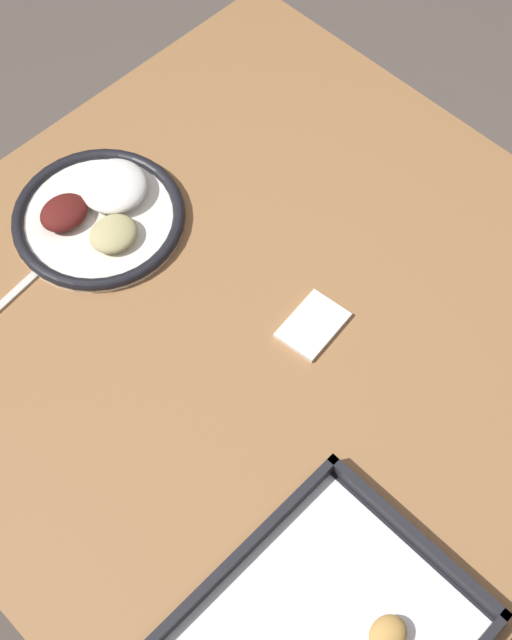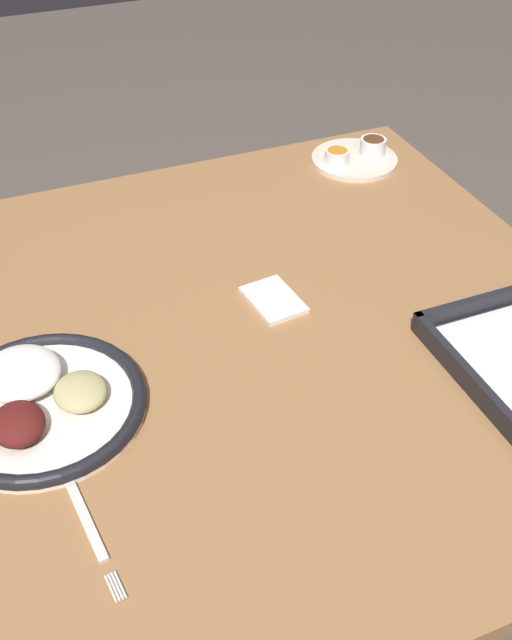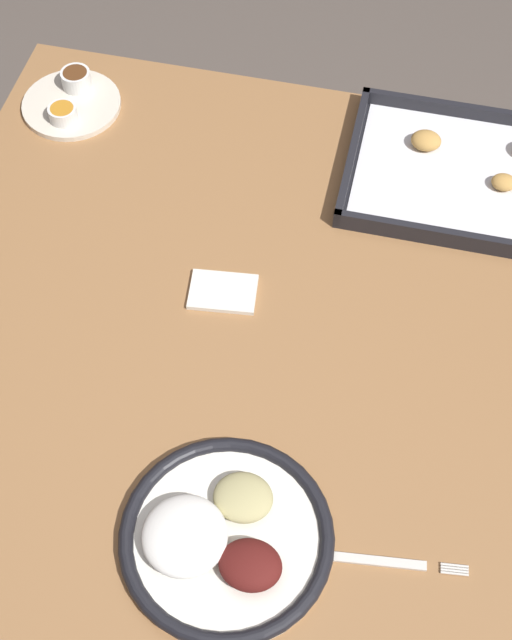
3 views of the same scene
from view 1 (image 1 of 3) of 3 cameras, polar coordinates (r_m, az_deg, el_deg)
name	(u,v)px [view 1 (image 1 of 3)]	position (r m, az deg, el deg)	size (l,w,h in m)	color
ground_plane	(261,490)	(2.00, 0.30, -10.82)	(8.00, 8.00, 0.00)	#564C44
dining_table	(263,355)	(1.42, 0.42, -2.27)	(1.06, 1.07, 0.73)	olive
dinner_plate	(100,214)	(1.45, -9.97, 6.72)	(0.28, 0.28, 0.05)	white
fork	(11,296)	(1.40, -15.42, 1.47)	(0.22, 0.04, 0.00)	silver
napkin	(313,325)	(1.33, 3.66, -0.33)	(0.11, 0.08, 0.01)	silver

